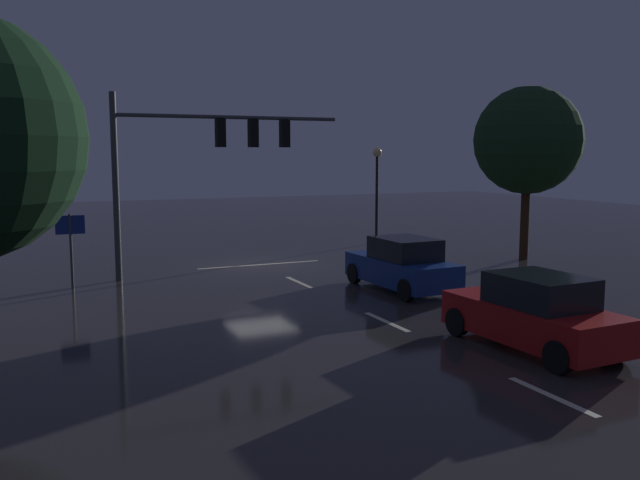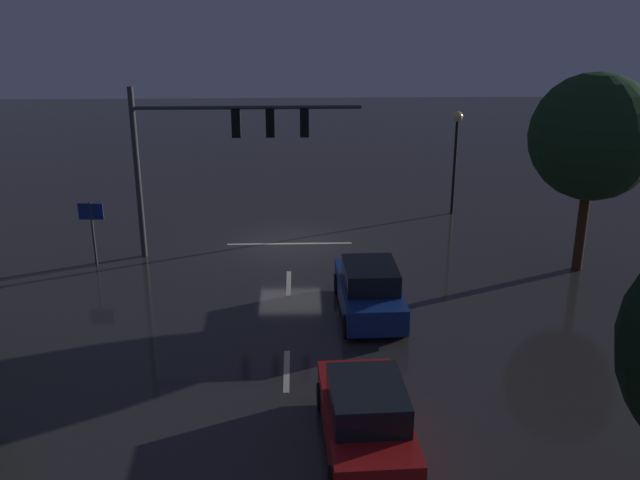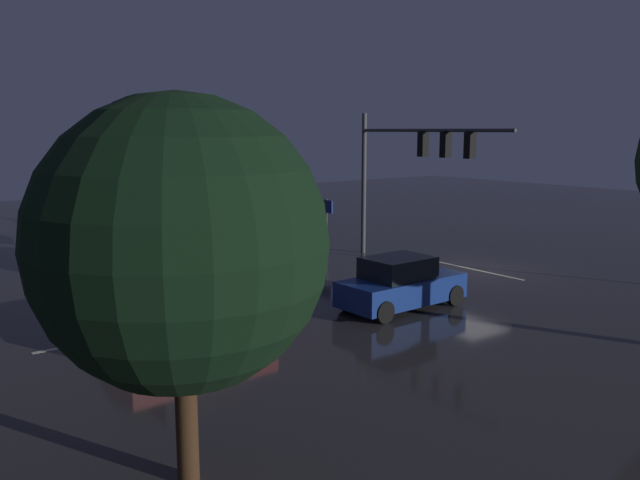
# 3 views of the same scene
# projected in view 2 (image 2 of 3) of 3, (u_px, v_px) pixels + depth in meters

# --- Properties ---
(ground_plane) EXTENTS (80.00, 80.00, 0.00)m
(ground_plane) POSITION_uv_depth(u_px,v_px,m) (290.00, 244.00, 28.55)
(ground_plane) COLOR #2D2B2B
(traffic_signal_assembly) EXTENTS (8.33, 0.47, 6.42)m
(traffic_signal_assembly) POSITION_uv_depth(u_px,v_px,m) (219.00, 138.00, 25.89)
(traffic_signal_assembly) COLOR #383A3D
(traffic_signal_assembly) RESTS_ON ground_plane
(lane_dash_far) EXTENTS (0.16, 2.20, 0.01)m
(lane_dash_far) POSITION_uv_depth(u_px,v_px,m) (289.00, 283.00, 24.78)
(lane_dash_far) COLOR beige
(lane_dash_far) RESTS_ON ground_plane
(lane_dash_mid) EXTENTS (0.16, 2.20, 0.01)m
(lane_dash_mid) POSITION_uv_depth(u_px,v_px,m) (287.00, 371.00, 19.13)
(lane_dash_mid) COLOR beige
(lane_dash_mid) RESTS_ON ground_plane
(stop_bar) EXTENTS (5.00, 0.16, 0.01)m
(stop_bar) POSITION_uv_depth(u_px,v_px,m) (290.00, 244.00, 28.60)
(stop_bar) COLOR beige
(stop_bar) RESTS_ON ground_plane
(car_approaching) EXTENTS (2.02, 4.42, 1.70)m
(car_approaching) POSITION_uv_depth(u_px,v_px,m) (369.00, 290.00, 22.24)
(car_approaching) COLOR navy
(car_approaching) RESTS_ON ground_plane
(car_distant) EXTENTS (2.07, 4.44, 1.70)m
(car_distant) POSITION_uv_depth(u_px,v_px,m) (366.00, 418.00, 15.65)
(car_distant) COLOR maroon
(car_distant) RESTS_ON ground_plane
(street_lamp_left_kerb) EXTENTS (0.44, 0.44, 4.64)m
(street_lamp_left_kerb) POSITION_uv_depth(u_px,v_px,m) (456.00, 142.00, 31.34)
(street_lamp_left_kerb) COLOR black
(street_lamp_left_kerb) RESTS_ON ground_plane
(route_sign) EXTENTS (0.90, 0.10, 2.45)m
(route_sign) POSITION_uv_depth(u_px,v_px,m) (92.00, 220.00, 25.78)
(route_sign) COLOR #383A3D
(route_sign) RESTS_ON ground_plane
(tree_left_far) EXTENTS (4.39, 4.39, 7.09)m
(tree_left_far) POSITION_uv_depth(u_px,v_px,m) (593.00, 137.00, 24.39)
(tree_left_far) COLOR #382314
(tree_left_far) RESTS_ON ground_plane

